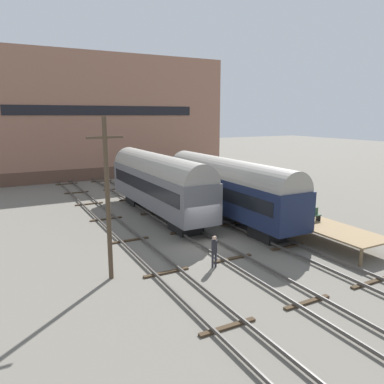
% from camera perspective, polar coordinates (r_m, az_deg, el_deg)
% --- Properties ---
extents(ground_plane, '(200.00, 200.00, 0.00)m').
position_cam_1_polar(ground_plane, '(25.00, 2.30, -7.94)').
color(ground_plane, '#6B665B').
extents(track_left, '(2.60, 60.00, 0.26)m').
position_cam_1_polar(track_left, '(23.21, -7.01, -9.22)').
color(track_left, '#4C4742').
rests_on(track_left, ground).
extents(track_middle, '(2.60, 60.00, 0.26)m').
position_cam_1_polar(track_middle, '(24.95, 2.30, -7.63)').
color(track_middle, '#4C4742').
rests_on(track_middle, ground).
extents(track_right, '(2.60, 60.00, 0.26)m').
position_cam_1_polar(track_right, '(27.27, 10.15, -6.12)').
color(track_right, '#4C4742').
rests_on(track_right, ground).
extents(train_car_navy, '(2.92, 15.82, 5.03)m').
position_cam_1_polar(train_car_navy, '(29.87, 5.43, 0.95)').
color(train_car_navy, black).
rests_on(train_car_navy, ground).
extents(train_car_grey, '(2.96, 15.36, 5.25)m').
position_cam_1_polar(train_car_grey, '(31.31, -5.18, 1.68)').
color(train_car_grey, black).
rests_on(train_car_grey, ground).
extents(station_platform, '(3.10, 14.64, 1.14)m').
position_cam_1_polar(station_platform, '(28.74, 14.88, -3.50)').
color(station_platform, '#8C704C').
rests_on(station_platform, ground).
extents(bench, '(1.40, 0.40, 0.91)m').
position_cam_1_polar(bench, '(27.13, 17.73, -3.32)').
color(bench, '#2D4C33').
rests_on(bench, station_platform).
extents(person_worker, '(0.32, 0.32, 1.85)m').
position_cam_1_polar(person_worker, '(21.00, 3.41, -8.57)').
color(person_worker, '#282833').
rests_on(person_worker, ground).
extents(utility_pole, '(1.80, 0.24, 8.31)m').
position_cam_1_polar(utility_pole, '(19.18, -12.73, -0.85)').
color(utility_pole, '#473828').
rests_on(utility_pole, ground).
extents(warehouse_building, '(34.67, 11.93, 16.27)m').
position_cam_1_polar(warehouse_building, '(56.21, -14.56, 11.03)').
color(warehouse_building, brown).
rests_on(warehouse_building, ground).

